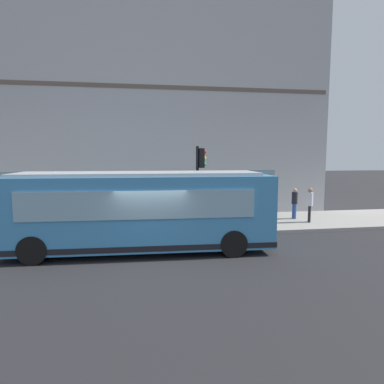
# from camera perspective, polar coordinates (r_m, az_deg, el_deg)

# --- Properties ---
(ground) EXTENTS (120.00, 120.00, 0.00)m
(ground) POSITION_cam_1_polar(r_m,az_deg,el_deg) (12.54, -7.11, -10.92)
(ground) COLOR #262628
(sidewalk_curb) EXTENTS (4.80, 40.00, 0.15)m
(sidewalk_curb) POSITION_cam_1_polar(r_m,az_deg,el_deg) (17.36, -7.72, -5.78)
(sidewalk_curb) COLOR #9E9991
(sidewalk_curb) RESTS_ON ground
(building_corner) EXTENTS (7.32, 22.63, 13.73)m
(building_corner) POSITION_cam_1_polar(r_m,az_deg,el_deg) (23.21, -8.38, 14.10)
(building_corner) COLOR #A8A8AD
(building_corner) RESTS_ON ground
(city_bus_nearside) EXTENTS (2.92, 10.13, 3.07)m
(city_bus_nearside) POSITION_cam_1_polar(r_m,az_deg,el_deg) (12.88, -9.01, -3.37)
(city_bus_nearside) COLOR #3F8CC6
(city_bus_nearside) RESTS_ON ground
(traffic_light_near_corner) EXTENTS (0.32, 0.49, 3.98)m
(traffic_light_near_corner) POSITION_cam_1_polar(r_m,az_deg,el_deg) (15.39, 1.38, 3.42)
(traffic_light_near_corner) COLOR black
(traffic_light_near_corner) RESTS_ON sidewalk_curb
(fire_hydrant) EXTENTS (0.35, 0.35, 0.74)m
(fire_hydrant) POSITION_cam_1_polar(r_m,az_deg,el_deg) (16.57, -7.21, -4.81)
(fire_hydrant) COLOR yellow
(fire_hydrant) RESTS_ON sidewalk_curb
(pedestrian_by_light_pole) EXTENTS (0.32, 0.32, 1.73)m
(pedestrian_by_light_pole) POSITION_cam_1_polar(r_m,az_deg,el_deg) (19.41, 17.24, -1.50)
(pedestrian_by_light_pole) COLOR #3359A5
(pedestrian_by_light_pole) RESTS_ON sidewalk_curb
(pedestrian_near_building_entrance) EXTENTS (0.32, 0.32, 1.80)m
(pedestrian_near_building_entrance) POSITION_cam_1_polar(r_m,az_deg,el_deg) (18.19, 2.31, -1.59)
(pedestrian_near_building_entrance) COLOR #3359A5
(pedestrian_near_building_entrance) RESTS_ON sidewalk_curb
(pedestrian_walking_along_curb) EXTENTS (0.32, 0.32, 1.82)m
(pedestrian_walking_along_curb) POSITION_cam_1_polar(r_m,az_deg,el_deg) (18.66, 19.62, -1.70)
(pedestrian_walking_along_curb) COLOR black
(pedestrian_walking_along_curb) RESTS_ON sidewalk_curb
(pedestrian_near_hydrant) EXTENTS (0.32, 0.32, 1.76)m
(pedestrian_near_hydrant) POSITION_cam_1_polar(r_m,az_deg,el_deg) (20.06, -28.57, -1.68)
(pedestrian_near_hydrant) COLOR #B23338
(pedestrian_near_hydrant) RESTS_ON sidewalk_curb
(newspaper_vending_box) EXTENTS (0.44, 0.42, 0.90)m
(newspaper_vending_box) POSITION_cam_1_polar(r_m,az_deg,el_deg) (18.82, -21.43, -3.57)
(newspaper_vending_box) COLOR #197233
(newspaper_vending_box) RESTS_ON sidewalk_curb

